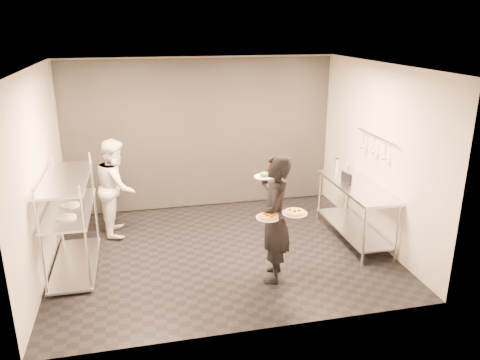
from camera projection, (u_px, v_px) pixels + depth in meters
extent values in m
cube|color=black|center=(222.00, 251.00, 7.23)|extent=(5.00, 4.00, 0.00)
cube|color=white|center=(219.00, 66.00, 6.34)|extent=(5.00, 4.00, 0.00)
cube|color=beige|center=(201.00, 134.00, 8.63)|extent=(5.00, 0.00, 2.80)
cube|color=beige|center=(255.00, 218.00, 4.94)|extent=(5.00, 0.00, 2.80)
cube|color=beige|center=(38.00, 177.00, 6.26)|extent=(0.00, 4.00, 2.80)
cube|color=beige|center=(378.00, 155.00, 7.31)|extent=(0.00, 4.00, 2.80)
cube|color=white|center=(201.00, 135.00, 8.61)|extent=(4.90, 0.04, 2.74)
cylinder|color=silver|center=(40.00, 245.00, 5.78)|extent=(0.04, 0.04, 1.50)
cylinder|color=silver|center=(58.00, 201.00, 7.20)|extent=(0.04, 0.04, 1.50)
cylinder|color=silver|center=(86.00, 241.00, 5.89)|extent=(0.04, 0.04, 1.50)
cylinder|color=silver|center=(94.00, 198.00, 7.31)|extent=(0.04, 0.04, 1.50)
cube|color=silver|center=(76.00, 263.00, 6.77)|extent=(0.60, 1.60, 0.03)
cube|color=silver|center=(69.00, 209.00, 6.50)|extent=(0.60, 1.60, 0.03)
cube|color=silver|center=(65.00, 178.00, 6.35)|extent=(0.60, 1.60, 0.03)
cylinder|color=white|center=(66.00, 217.00, 6.16)|extent=(0.26, 0.26, 0.01)
cylinder|color=white|center=(70.00, 205.00, 6.58)|extent=(0.26, 0.26, 0.01)
cylinder|color=silver|center=(364.00, 237.00, 6.70)|extent=(0.04, 0.04, 0.90)
cylinder|color=silver|center=(319.00, 196.00, 8.29)|extent=(0.04, 0.04, 0.90)
cylinder|color=silver|center=(397.00, 233.00, 6.81)|extent=(0.04, 0.04, 0.90)
cylinder|color=silver|center=(346.00, 193.00, 8.39)|extent=(0.04, 0.04, 0.90)
cube|color=silver|center=(353.00, 228.00, 7.63)|extent=(0.57, 1.71, 0.03)
cube|color=silver|center=(356.00, 186.00, 7.40)|extent=(0.60, 1.80, 0.04)
cylinder|color=silver|center=(376.00, 136.00, 7.20)|extent=(0.02, 1.20, 0.02)
cylinder|color=silver|center=(386.00, 150.00, 6.91)|extent=(0.01, 0.01, 0.22)
sphere|color=silver|center=(385.00, 159.00, 6.96)|extent=(0.07, 0.07, 0.07)
cylinder|color=silver|center=(374.00, 144.00, 7.24)|extent=(0.01, 0.01, 0.22)
sphere|color=silver|center=(373.00, 152.00, 7.28)|extent=(0.07, 0.07, 0.07)
cylinder|color=silver|center=(364.00, 139.00, 7.56)|extent=(0.01, 0.01, 0.22)
sphere|color=silver|center=(363.00, 147.00, 7.60)|extent=(0.07, 0.07, 0.07)
imported|color=black|center=(275.00, 219.00, 6.21)|extent=(0.61, 0.74, 1.76)
imported|color=white|center=(116.00, 187.00, 7.67)|extent=(0.62, 0.79, 1.61)
cylinder|color=white|center=(268.00, 217.00, 5.91)|extent=(0.31, 0.31, 0.01)
cylinder|color=#BC8F44|center=(268.00, 216.00, 5.91)|extent=(0.27, 0.27, 0.02)
cylinder|color=#CE4B1B|center=(268.00, 216.00, 5.90)|extent=(0.24, 0.24, 0.01)
sphere|color=#205D15|center=(268.00, 215.00, 5.90)|extent=(0.04, 0.04, 0.04)
cylinder|color=white|center=(295.00, 213.00, 6.00)|extent=(0.32, 0.32, 0.01)
cylinder|color=#BC8F44|center=(295.00, 212.00, 6.00)|extent=(0.28, 0.28, 0.02)
cylinder|color=#CE4B1B|center=(295.00, 211.00, 6.00)|extent=(0.25, 0.25, 0.01)
sphere|color=#205D15|center=(295.00, 211.00, 5.99)|extent=(0.04, 0.04, 0.04)
cylinder|color=white|center=(264.00, 177.00, 6.37)|extent=(0.28, 0.28, 0.01)
ellipsoid|color=#2D5E17|center=(264.00, 174.00, 6.36)|extent=(0.13, 0.13, 0.07)
cube|color=black|center=(346.00, 178.00, 7.46)|extent=(0.08, 0.24, 0.17)
cylinder|color=gray|center=(347.00, 172.00, 7.62)|extent=(0.08, 0.08, 0.27)
cylinder|color=gray|center=(337.00, 166.00, 8.03)|extent=(0.06, 0.06, 0.21)
cylinder|color=black|center=(337.00, 164.00, 8.10)|extent=(0.06, 0.06, 0.22)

